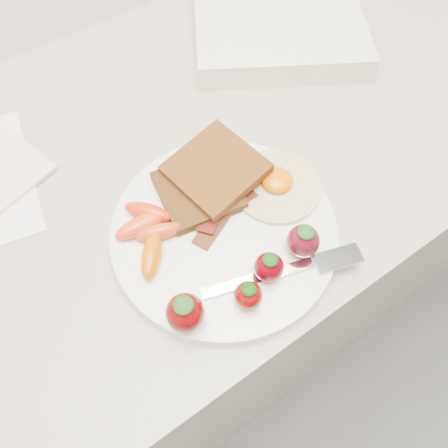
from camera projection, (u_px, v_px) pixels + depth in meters
counter at (185, 281)px, 0.98m from camera, size 2.00×0.60×0.90m
plate at (224, 232)px, 0.52m from camera, size 0.27×0.27×0.02m
toast_lower at (198, 191)px, 0.53m from camera, size 0.11×0.11×0.01m
toast_upper at (216, 169)px, 0.53m from camera, size 0.12×0.11×0.02m
fried_egg at (277, 184)px, 0.54m from camera, size 0.12×0.12×0.02m
bacon_strips at (220, 210)px, 0.52m from camera, size 0.10×0.08×0.01m
baby_carrots at (149, 231)px, 0.50m from camera, size 0.08×0.11×0.02m
strawberries at (247, 279)px, 0.46m from camera, size 0.19×0.06×0.05m
fork at (295, 269)px, 0.49m from camera, size 0.18×0.08×0.00m
appliance at (279, 30)px, 0.69m from camera, size 0.33×0.31×0.04m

